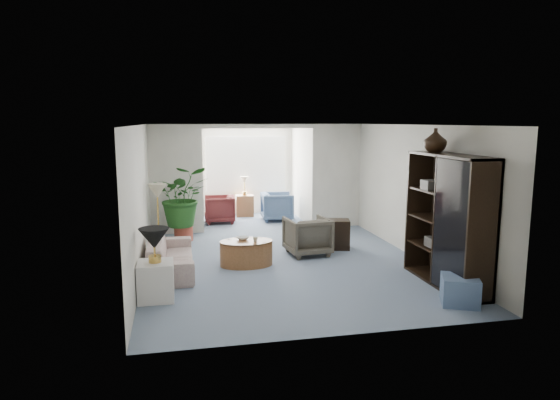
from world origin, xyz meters
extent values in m
plane|color=gray|center=(0.00, 0.00, 0.00)|extent=(6.00, 6.00, 0.00)
plane|color=gray|center=(0.00, 4.10, 0.00)|extent=(2.60, 2.60, 0.00)
cube|color=white|center=(-1.90, 3.00, 1.25)|extent=(1.20, 0.12, 2.50)
cube|color=white|center=(1.90, 3.00, 1.25)|extent=(1.20, 0.12, 2.50)
cube|color=white|center=(0.00, 3.00, 2.45)|extent=(2.60, 0.12, 0.10)
cube|color=white|center=(0.00, 5.18, 1.40)|extent=(2.20, 0.02, 1.50)
cube|color=white|center=(0.00, 5.15, 1.40)|extent=(2.20, 0.02, 1.50)
cube|color=#ACA18A|center=(2.46, -0.10, 1.70)|extent=(0.04, 0.50, 0.40)
imported|color=beige|center=(-2.03, 0.08, 0.28)|extent=(0.75, 1.92, 0.56)
cube|color=white|center=(-2.23, -1.27, 0.28)|extent=(0.51, 0.51, 0.56)
cone|color=black|center=(-2.23, -1.27, 0.91)|extent=(0.44, 0.44, 0.30)
cone|color=beige|center=(-2.26, 1.22, 1.25)|extent=(0.36, 0.36, 0.28)
cylinder|color=#935935|center=(-0.71, 0.17, 0.23)|extent=(1.17, 1.17, 0.45)
imported|color=silver|center=(-0.76, 0.27, 0.48)|extent=(0.26, 0.26, 0.05)
imported|color=silver|center=(-0.56, 0.07, 0.49)|extent=(0.11, 0.11, 0.08)
imported|color=#605B4C|center=(0.56, 0.66, 0.37)|extent=(0.87, 0.89, 0.73)
cube|color=black|center=(1.26, 0.96, 0.30)|extent=(0.58, 0.51, 0.60)
cube|color=black|center=(2.23, -1.52, 1.03)|extent=(0.50, 1.86, 2.07)
imported|color=black|center=(2.23, -1.02, 2.26)|extent=(0.37, 0.37, 0.39)
cube|color=slate|center=(1.98, -2.34, 0.20)|extent=(0.66, 0.66, 0.40)
cylinder|color=#9F3E2E|center=(-1.78, 2.30, 0.16)|extent=(0.40, 0.40, 0.32)
imported|color=#20521C|center=(-1.78, 2.30, 0.98)|extent=(1.18, 1.02, 1.31)
imported|color=slate|center=(0.66, 4.07, 0.36)|extent=(0.85, 0.83, 0.73)
imported|color=maroon|center=(-0.84, 4.07, 0.35)|extent=(0.81, 0.79, 0.69)
cube|color=#935935|center=(-0.09, 4.82, 0.29)|extent=(0.49, 0.39, 0.57)
cube|color=#373532|center=(2.18, -1.30, 0.64)|extent=(0.30, 0.26, 0.16)
cube|color=black|center=(2.18, -1.98, 1.54)|extent=(0.30, 0.26, 0.16)
cube|color=#3D3B38|center=(2.18, -1.76, 1.09)|extent=(0.30, 0.26, 0.16)
cube|color=#5B5855|center=(2.18, -1.08, 1.54)|extent=(0.30, 0.26, 0.16)
camera|label=1|loc=(-1.89, -8.37, 2.57)|focal=31.72mm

